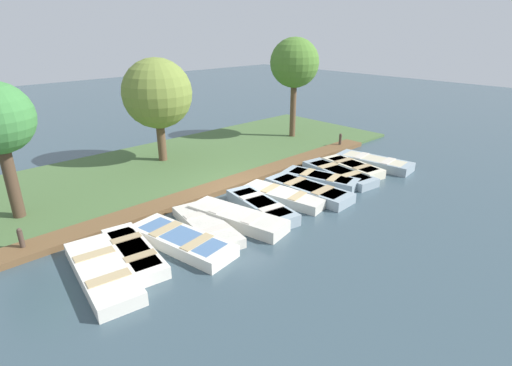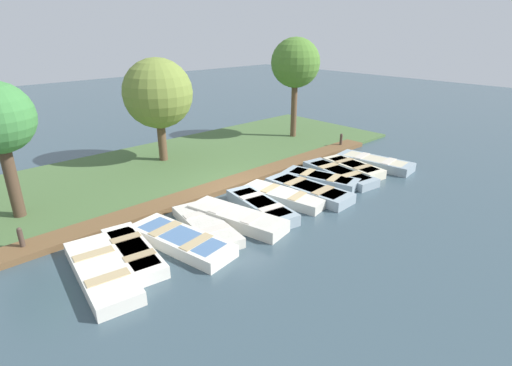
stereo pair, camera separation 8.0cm
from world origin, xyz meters
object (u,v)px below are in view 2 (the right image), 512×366
rowboat_9 (339,173)px  rowboat_11 (375,162)px  mooring_post_near (21,240)px  rowboat_10 (353,168)px  rowboat_0 (101,271)px  park_tree_left (158,94)px  mooring_post_far (341,141)px  rowboat_7 (308,190)px  park_tree_center (295,64)px  rowboat_1 (133,252)px  rowboat_6 (284,196)px  rowboat_5 (261,206)px  rowboat_4 (237,218)px  rowboat_3 (206,226)px  rowboat_2 (181,240)px

rowboat_9 → rowboat_11: rowboat_11 is taller
rowboat_11 → mooring_post_near: (-2.90, -14.45, 0.21)m
rowboat_11 → rowboat_10: bearing=-108.1°
rowboat_0 → rowboat_11: size_ratio=1.02×
rowboat_10 → park_tree_left: 9.61m
rowboat_10 → park_tree_left: size_ratio=0.61×
mooring_post_far → park_tree_left: 9.91m
rowboat_7 → park_tree_center: bearing=133.3°
mooring_post_near → rowboat_1: bearing=42.0°
rowboat_10 → mooring_post_near: mooring_post_near is taller
rowboat_11 → rowboat_0: bearing=-97.8°
mooring_post_far → rowboat_10: bearing=-45.7°
rowboat_9 → rowboat_6: bearing=-81.5°
rowboat_11 → rowboat_7: bearing=-96.7°
rowboat_1 → rowboat_11: 12.21m
rowboat_5 → park_tree_center: (-6.00, 8.36, 4.07)m
park_tree_left → rowboat_11: bearing=43.4°
rowboat_1 → rowboat_5: (0.32, 4.82, 0.02)m
rowboat_7 → rowboat_10: (-0.32, 3.54, 0.00)m
rowboat_5 → rowboat_10: 5.99m
rowboat_11 → mooring_post_far: bearing=148.1°
mooring_post_far → rowboat_6: bearing=-70.0°
rowboat_9 → park_tree_center: park_tree_center is taller
rowboat_11 → park_tree_left: park_tree_left is taller
rowboat_6 → mooring_post_far: (-2.68, 7.39, 0.23)m
rowboat_9 → mooring_post_near: (-2.64, -12.00, 0.23)m
rowboat_4 → rowboat_6: (-0.22, 2.54, -0.03)m
rowboat_7 → mooring_post_near: mooring_post_near is taller
mooring_post_far → rowboat_1: bearing=-79.6°
rowboat_3 → park_tree_center: (-5.78, 10.64, 4.11)m
rowboat_5 → rowboat_6: (-0.12, 1.31, -0.02)m
rowboat_7 → rowboat_2: bearing=-93.7°
rowboat_3 → park_tree_center: 12.79m
rowboat_6 → rowboat_9: 3.63m
rowboat_10 → rowboat_9: bearing=-81.5°
rowboat_0 → mooring_post_near: (-2.82, -1.16, 0.22)m
park_tree_center → rowboat_6: bearing=-50.2°
rowboat_0 → rowboat_6: rowboat_0 is taller
rowboat_4 → rowboat_10: rowboat_4 is taller
park_tree_center → rowboat_7: bearing=-43.8°
rowboat_1 → mooring_post_far: size_ratio=3.92×
rowboat_9 → rowboat_0: bearing=-81.2°
rowboat_11 → mooring_post_near: 14.74m
rowboat_6 → rowboat_11: size_ratio=0.95×
rowboat_5 → mooring_post_near: size_ratio=4.11×
rowboat_3 → rowboat_10: size_ratio=1.13×
rowboat_1 → mooring_post_far: bearing=108.8°
mooring_post_near → rowboat_6: bearing=72.2°
rowboat_4 → park_tree_left: bearing=155.4°
rowboat_5 → rowboat_11: size_ratio=0.94×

